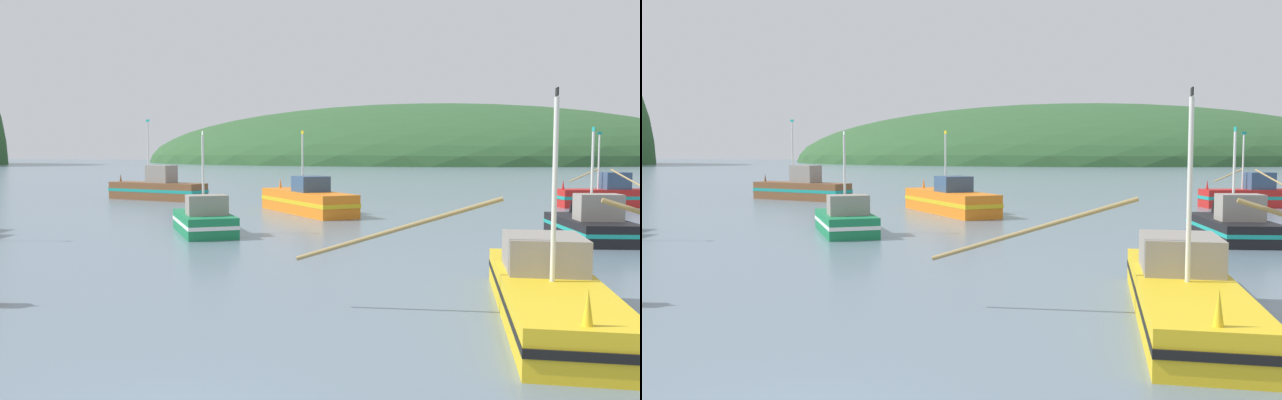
% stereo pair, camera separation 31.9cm
% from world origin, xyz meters
% --- Properties ---
extents(hill_mid_right, '(210.17, 168.13, 42.61)m').
position_xyz_m(hill_mid_right, '(5.88, 248.76, 0.00)').
color(hill_mid_right, '#2D562D').
rests_on(hill_mid_right, ground).
extents(fishing_boat_black, '(3.12, 6.99, 5.28)m').
position_xyz_m(fishing_boat_black, '(11.52, 24.35, 0.66)').
color(fishing_boat_black, black).
rests_on(fishing_boat_black, ground).
extents(fishing_boat_red, '(7.04, 11.87, 5.56)m').
position_xyz_m(fishing_boat_red, '(17.07, 43.45, 0.88)').
color(fishing_boat_red, red).
rests_on(fishing_boat_red, ground).
extents(fishing_boat_green, '(5.03, 6.71, 5.16)m').
position_xyz_m(fishing_boat_green, '(-7.23, 23.93, 0.66)').
color(fishing_boat_green, '#197A47').
rests_on(fishing_boat_green, ground).
extents(fishing_boat_brown, '(9.51, 5.33, 6.82)m').
position_xyz_m(fishing_boat_brown, '(-18.51, 45.54, 0.94)').
color(fishing_boat_brown, brown).
rests_on(fishing_boat_brown, ground).
extents(fishing_boat_orange, '(7.92, 9.95, 5.51)m').
position_xyz_m(fishing_boat_orange, '(-3.94, 35.59, 0.85)').
color(fishing_boat_orange, orange).
rests_on(fishing_boat_orange, ground).
extents(fishing_boat_yellow, '(12.92, 10.16, 5.67)m').
position_xyz_m(fishing_boat_yellow, '(6.77, 8.88, 0.66)').
color(fishing_boat_yellow, gold).
rests_on(fishing_boat_yellow, ground).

